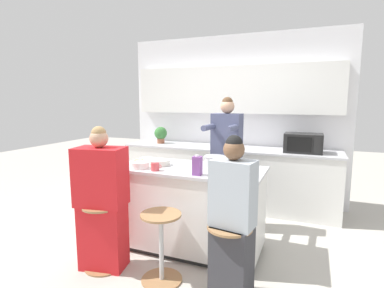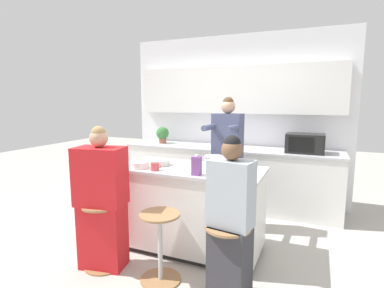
{
  "view_description": "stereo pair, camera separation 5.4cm",
  "coord_description": "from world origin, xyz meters",
  "px_view_note": "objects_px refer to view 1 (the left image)",
  "views": [
    {
      "loc": [
        1.23,
        -2.95,
        1.66
      ],
      "look_at": [
        0.0,
        0.08,
        1.18
      ],
      "focal_mm": 28.0,
      "sensor_mm": 36.0,
      "label": 1
    },
    {
      "loc": [
        1.28,
        -2.93,
        1.66
      ],
      "look_at": [
        0.0,
        0.08,
        1.18
      ],
      "focal_mm": 28.0,
      "sensor_mm": 36.0,
      "label": 2
    }
  ],
  "objects_px": {
    "kitchen_island": "(189,208)",
    "juice_carton": "(197,166)",
    "person_seated_near": "(232,227)",
    "microwave": "(303,143)",
    "person_wrapped_blanket": "(102,203)",
    "bar_stool_leftmost": "(103,233)",
    "fruit_bowl": "(140,165)",
    "bar_stool_rightmost": "(229,260)",
    "cooking_pot": "(215,161)",
    "banana_bunch": "(140,161)",
    "bar_stool_center": "(161,244)",
    "person_cooking": "(226,164)",
    "potted_plant": "(161,134)",
    "coffee_cup_near": "(155,167)"
  },
  "relations": [
    {
      "from": "person_cooking",
      "to": "person_seated_near",
      "type": "xyz_separation_m",
      "value": [
        0.44,
        -1.39,
        -0.21
      ]
    },
    {
      "from": "person_cooking",
      "to": "bar_stool_rightmost",
      "type": "bearing_deg",
      "value": -70.16
    },
    {
      "from": "bar_stool_rightmost",
      "to": "microwave",
      "type": "distance_m",
      "value": 2.36
    },
    {
      "from": "person_cooking",
      "to": "fruit_bowl",
      "type": "xyz_separation_m",
      "value": [
        -0.7,
        -0.93,
        0.12
      ]
    },
    {
      "from": "person_seated_near",
      "to": "microwave",
      "type": "relative_size",
      "value": 2.73
    },
    {
      "from": "bar_stool_center",
      "to": "juice_carton",
      "type": "distance_m",
      "value": 0.81
    },
    {
      "from": "cooking_pot",
      "to": "potted_plant",
      "type": "distance_m",
      "value": 1.98
    },
    {
      "from": "microwave",
      "to": "person_cooking",
      "type": "bearing_deg",
      "value": -138.41
    },
    {
      "from": "person_wrapped_blanket",
      "to": "microwave",
      "type": "distance_m",
      "value": 2.83
    },
    {
      "from": "banana_bunch",
      "to": "bar_stool_center",
      "type": "bearing_deg",
      "value": -47.17
    },
    {
      "from": "kitchen_island",
      "to": "juice_carton",
      "type": "xyz_separation_m",
      "value": [
        0.2,
        -0.27,
        0.55
      ]
    },
    {
      "from": "bar_stool_leftmost",
      "to": "person_wrapped_blanket",
      "type": "bearing_deg",
      "value": 44.7
    },
    {
      "from": "person_seated_near",
      "to": "bar_stool_leftmost",
      "type": "bearing_deg",
      "value": -171.0
    },
    {
      "from": "fruit_bowl",
      "to": "bar_stool_center",
      "type": "bearing_deg",
      "value": -42.67
    },
    {
      "from": "potted_plant",
      "to": "bar_stool_rightmost",
      "type": "bearing_deg",
      "value": -51.01
    },
    {
      "from": "bar_stool_center",
      "to": "bar_stool_rightmost",
      "type": "xyz_separation_m",
      "value": [
        0.65,
        -0.03,
        0.0
      ]
    },
    {
      "from": "cooking_pot",
      "to": "banana_bunch",
      "type": "relative_size",
      "value": 2.05
    },
    {
      "from": "bar_stool_leftmost",
      "to": "coffee_cup_near",
      "type": "xyz_separation_m",
      "value": [
        0.37,
        0.42,
        0.62
      ]
    },
    {
      "from": "bar_stool_rightmost",
      "to": "bar_stool_center",
      "type": "bearing_deg",
      "value": 177.76
    },
    {
      "from": "person_cooking",
      "to": "potted_plant",
      "type": "relative_size",
      "value": 6.05
    },
    {
      "from": "bar_stool_center",
      "to": "juice_carton",
      "type": "bearing_deg",
      "value": 63.84
    },
    {
      "from": "kitchen_island",
      "to": "coffee_cup_near",
      "type": "height_order",
      "value": "coffee_cup_near"
    },
    {
      "from": "bar_stool_leftmost",
      "to": "potted_plant",
      "type": "distance_m",
      "value": 2.41
    },
    {
      "from": "bar_stool_leftmost",
      "to": "coffee_cup_near",
      "type": "relative_size",
      "value": 5.41
    },
    {
      "from": "fruit_bowl",
      "to": "juice_carton",
      "type": "distance_m",
      "value": 0.68
    },
    {
      "from": "person_wrapped_blanket",
      "to": "potted_plant",
      "type": "bearing_deg",
      "value": 93.07
    },
    {
      "from": "bar_stool_center",
      "to": "kitchen_island",
      "type": "bearing_deg",
      "value": 90.0
    },
    {
      "from": "bar_stool_leftmost",
      "to": "potted_plant",
      "type": "xyz_separation_m",
      "value": [
        -0.53,
        2.24,
        0.73
      ]
    },
    {
      "from": "person_seated_near",
      "to": "kitchen_island",
      "type": "bearing_deg",
      "value": 142.89
    },
    {
      "from": "kitchen_island",
      "to": "microwave",
      "type": "distance_m",
      "value": 1.96
    },
    {
      "from": "person_cooking",
      "to": "cooking_pot",
      "type": "distance_m",
      "value": 0.57
    },
    {
      "from": "bar_stool_center",
      "to": "banana_bunch",
      "type": "relative_size",
      "value": 4.1
    },
    {
      "from": "fruit_bowl",
      "to": "potted_plant",
      "type": "xyz_separation_m",
      "value": [
        -0.69,
        1.78,
        0.12
      ]
    },
    {
      "from": "bar_stool_center",
      "to": "coffee_cup_near",
      "type": "xyz_separation_m",
      "value": [
        -0.28,
        0.41,
        0.62
      ]
    },
    {
      "from": "kitchen_island",
      "to": "person_seated_near",
      "type": "distance_m",
      "value": 0.97
    },
    {
      "from": "bar_stool_center",
      "to": "microwave",
      "type": "relative_size",
      "value": 1.27
    },
    {
      "from": "juice_carton",
      "to": "potted_plant",
      "type": "bearing_deg",
      "value": 126.96
    },
    {
      "from": "coffee_cup_near",
      "to": "juice_carton",
      "type": "relative_size",
      "value": 0.59
    },
    {
      "from": "microwave",
      "to": "potted_plant",
      "type": "xyz_separation_m",
      "value": [
        -2.29,
        0.05,
        0.02
      ]
    },
    {
      "from": "kitchen_island",
      "to": "fruit_bowl",
      "type": "distance_m",
      "value": 0.73
    },
    {
      "from": "bar_stool_rightmost",
      "to": "person_wrapped_blanket",
      "type": "height_order",
      "value": "person_wrapped_blanket"
    },
    {
      "from": "person_cooking",
      "to": "cooking_pot",
      "type": "xyz_separation_m",
      "value": [
        0.02,
        -0.55,
        0.14
      ]
    },
    {
      "from": "person_seated_near",
      "to": "coffee_cup_near",
      "type": "xyz_separation_m",
      "value": [
        -0.94,
        0.42,
        0.34
      ]
    },
    {
      "from": "bar_stool_leftmost",
      "to": "fruit_bowl",
      "type": "xyz_separation_m",
      "value": [
        0.17,
        0.46,
        0.61
      ]
    },
    {
      "from": "bar_stool_rightmost",
      "to": "person_wrapped_blanket",
      "type": "xyz_separation_m",
      "value": [
        -1.29,
        0.01,
        0.31
      ]
    },
    {
      "from": "person_wrapped_blanket",
      "to": "banana_bunch",
      "type": "bearing_deg",
      "value": 77.9
    },
    {
      "from": "bar_stool_center",
      "to": "microwave",
      "type": "bearing_deg",
      "value": 62.81
    },
    {
      "from": "person_wrapped_blanket",
      "to": "person_seated_near",
      "type": "bearing_deg",
      "value": -10.31
    },
    {
      "from": "fruit_bowl",
      "to": "banana_bunch",
      "type": "xyz_separation_m",
      "value": [
        -0.14,
        0.23,
        -0.01
      ]
    },
    {
      "from": "coffee_cup_near",
      "to": "banana_bunch",
      "type": "relative_size",
      "value": 0.76
    }
  ]
}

